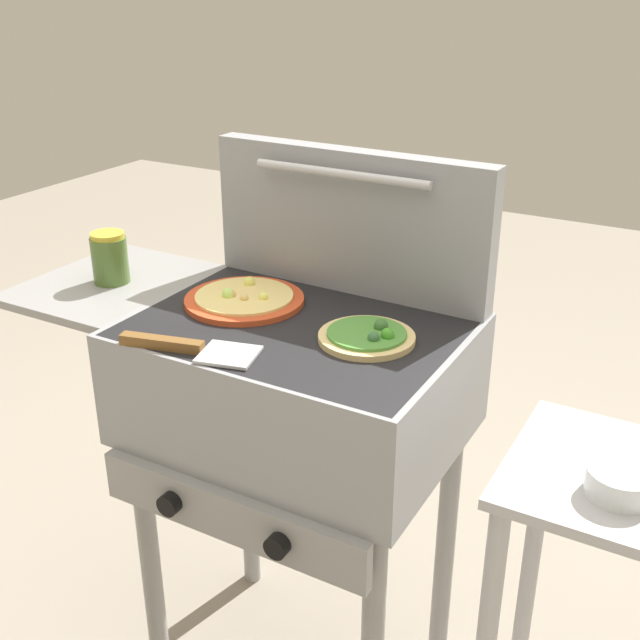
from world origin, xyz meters
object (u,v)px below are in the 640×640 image
(pizza_cheese, at_px, (244,299))
(topping_bowl_near, at_px, (620,483))
(prep_table, at_px, (623,585))
(grill, at_px, (291,388))
(spatula, at_px, (189,348))
(pizza_veggie, at_px, (367,337))
(sauce_jar, at_px, (110,258))

(pizza_cheese, height_order, topping_bowl_near, pizza_cheese)
(topping_bowl_near, bearing_deg, pizza_cheese, 173.06)
(prep_table, relative_size, topping_bowl_near, 6.96)
(grill, relative_size, pizza_cheese, 3.89)
(prep_table, height_order, topping_bowl_near, topping_bowl_near)
(spatula, height_order, topping_bowl_near, spatula)
(spatula, bearing_deg, pizza_veggie, 36.86)
(grill, xyz_separation_m, sauce_jar, (-0.46, -0.00, 0.20))
(grill, relative_size, prep_table, 1.25)
(pizza_veggie, xyz_separation_m, topping_bowl_near, (0.48, -0.05, -0.12))
(grill, bearing_deg, pizza_cheese, 162.76)
(pizza_cheese, distance_m, sauce_jar, 0.33)
(topping_bowl_near, bearing_deg, prep_table, 62.00)
(grill, bearing_deg, sauce_jar, -179.74)
(pizza_cheese, xyz_separation_m, prep_table, (0.81, -0.04, -0.36))
(sauce_jar, bearing_deg, grill, 0.26)
(pizza_veggie, bearing_deg, prep_table, 0.33)
(spatula, relative_size, topping_bowl_near, 2.42)
(grill, xyz_separation_m, spatula, (-0.09, -0.19, 0.15))
(pizza_veggie, bearing_deg, grill, -179.49)
(grill, relative_size, pizza_veggie, 5.30)
(spatula, bearing_deg, grill, 63.89)
(pizza_veggie, relative_size, topping_bowl_near, 1.65)
(sauce_jar, bearing_deg, pizza_cheese, 7.94)
(grill, height_order, pizza_cheese, pizza_cheese)
(topping_bowl_near, bearing_deg, spatula, -169.18)
(pizza_cheese, bearing_deg, topping_bowl_near, -6.94)
(topping_bowl_near, bearing_deg, sauce_jar, 177.38)
(pizza_cheese, bearing_deg, sauce_jar, -172.06)
(prep_table, bearing_deg, pizza_veggie, -179.67)
(pizza_veggie, distance_m, prep_table, 0.63)
(prep_table, bearing_deg, spatula, -165.56)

